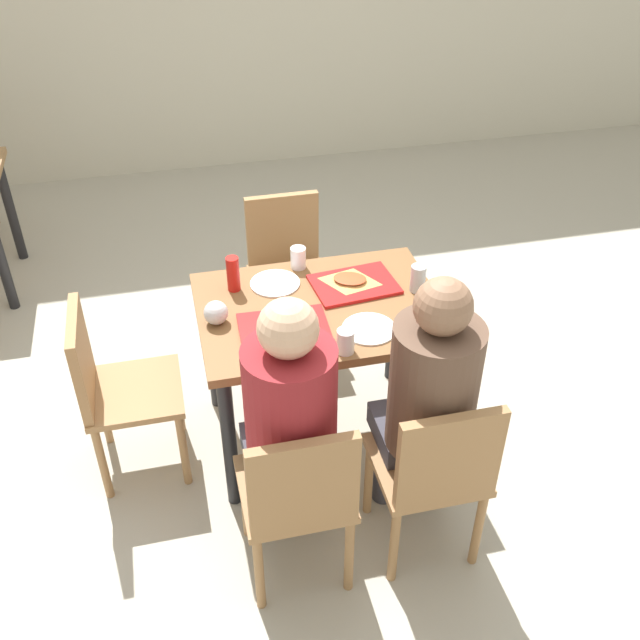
{
  "coord_description": "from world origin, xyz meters",
  "views": [
    {
      "loc": [
        -0.58,
        -2.46,
        2.53
      ],
      "look_at": [
        0.0,
        0.0,
        0.67
      ],
      "focal_mm": 41.22,
      "sensor_mm": 36.0,
      "label": 1
    }
  ],
  "objects_px": {
    "chair_left_end": "(112,383)",
    "soda_can": "(418,278)",
    "person_in_red": "(289,417)",
    "pizza_slice_a": "(282,324)",
    "foil_bundle": "(216,313)",
    "chair_far_side": "(287,264)",
    "person_in_brown_jacket": "(428,394)",
    "tray_red_near": "(284,329)",
    "paper_plate_near_edge": "(369,329)",
    "paper_plate_center": "(275,283)",
    "condiment_bottle": "(233,274)",
    "plastic_cup_a": "(298,258)",
    "tray_red_far": "(354,284)",
    "chair_near_right": "(436,469)",
    "plastic_cup_b": "(346,341)",
    "pizza_slice_b": "(350,280)",
    "main_table": "(320,327)",
    "chair_near_left": "(299,494)"
  },
  "relations": [
    {
      "from": "pizza_slice_a",
      "to": "condiment_bottle",
      "type": "bearing_deg",
      "value": 114.34
    },
    {
      "from": "person_in_red",
      "to": "tray_red_near",
      "type": "bearing_deg",
      "value": 81.03
    },
    {
      "from": "person_in_red",
      "to": "plastic_cup_b",
      "type": "bearing_deg",
      "value": 46.71
    },
    {
      "from": "plastic_cup_a",
      "to": "tray_red_far",
      "type": "bearing_deg",
      "value": -45.2
    },
    {
      "from": "tray_red_far",
      "to": "plastic_cup_b",
      "type": "bearing_deg",
      "value": -109.61
    },
    {
      "from": "chair_left_end",
      "to": "plastic_cup_a",
      "type": "relative_size",
      "value": 8.39
    },
    {
      "from": "pizza_slice_b",
      "to": "soda_can",
      "type": "height_order",
      "value": "soda_can"
    },
    {
      "from": "paper_plate_center",
      "to": "soda_can",
      "type": "xyz_separation_m",
      "value": [
        0.59,
        -0.19,
        0.06
      ]
    },
    {
      "from": "chair_near_left",
      "to": "chair_far_side",
      "type": "bearing_deg",
      "value": 80.4
    },
    {
      "from": "tray_red_near",
      "to": "paper_plate_near_edge",
      "type": "bearing_deg",
      "value": -12.7
    },
    {
      "from": "tray_red_far",
      "to": "paper_plate_center",
      "type": "bearing_deg",
      "value": 164.27
    },
    {
      "from": "chair_left_end",
      "to": "plastic_cup_b",
      "type": "distance_m",
      "value": 1.02
    },
    {
      "from": "plastic_cup_a",
      "to": "foil_bundle",
      "type": "distance_m",
      "value": 0.53
    },
    {
      "from": "pizza_slice_a",
      "to": "foil_bundle",
      "type": "bearing_deg",
      "value": 158.17
    },
    {
      "from": "pizza_slice_a",
      "to": "chair_left_end",
      "type": "bearing_deg",
      "value": 170.49
    },
    {
      "from": "chair_far_side",
      "to": "person_in_red",
      "type": "xyz_separation_m",
      "value": [
        -0.26,
        -1.38,
        0.25
      ]
    },
    {
      "from": "person_in_red",
      "to": "pizza_slice_a",
      "type": "distance_m",
      "value": 0.51
    },
    {
      "from": "paper_plate_center",
      "to": "tray_red_near",
      "type": "bearing_deg",
      "value": -94.34
    },
    {
      "from": "person_in_red",
      "to": "pizza_slice_a",
      "type": "xyz_separation_m",
      "value": [
        0.07,
        0.5,
        0.03
      ]
    },
    {
      "from": "paper_plate_center",
      "to": "condiment_bottle",
      "type": "xyz_separation_m",
      "value": [
        -0.18,
        0.0,
        0.08
      ]
    },
    {
      "from": "condiment_bottle",
      "to": "tray_red_near",
      "type": "bearing_deg",
      "value": -65.53
    },
    {
      "from": "plastic_cup_a",
      "to": "condiment_bottle",
      "type": "distance_m",
      "value": 0.33
    },
    {
      "from": "plastic_cup_a",
      "to": "foil_bundle",
      "type": "xyz_separation_m",
      "value": [
        -0.41,
        -0.34,
        0.0
      ]
    },
    {
      "from": "chair_far_side",
      "to": "condiment_bottle",
      "type": "xyz_separation_m",
      "value": [
        -0.33,
        -0.55,
        0.33
      ]
    },
    {
      "from": "chair_far_side",
      "to": "person_in_brown_jacket",
      "type": "distance_m",
      "value": 1.43
    },
    {
      "from": "chair_left_end",
      "to": "person_in_red",
      "type": "distance_m",
      "value": 0.93
    },
    {
      "from": "person_in_red",
      "to": "pizza_slice_b",
      "type": "bearing_deg",
      "value": 60.61
    },
    {
      "from": "soda_can",
      "to": "paper_plate_near_edge",
      "type": "bearing_deg",
      "value": -141.38
    },
    {
      "from": "chair_near_right",
      "to": "plastic_cup_b",
      "type": "height_order",
      "value": "plastic_cup_b"
    },
    {
      "from": "chair_left_end",
      "to": "tray_red_far",
      "type": "bearing_deg",
      "value": 5.99
    },
    {
      "from": "tray_red_near",
      "to": "tray_red_far",
      "type": "bearing_deg",
      "value": 34.22
    },
    {
      "from": "main_table",
      "to": "chair_near_right",
      "type": "bearing_deg",
      "value": -71.31
    },
    {
      "from": "chair_left_end",
      "to": "paper_plate_center",
      "type": "distance_m",
      "value": 0.81
    },
    {
      "from": "chair_near_left",
      "to": "pizza_slice_a",
      "type": "bearing_deg",
      "value": 83.73
    },
    {
      "from": "pizza_slice_b",
      "to": "person_in_brown_jacket",
      "type": "bearing_deg",
      "value": -82.96
    },
    {
      "from": "chair_left_end",
      "to": "paper_plate_near_edge",
      "type": "relative_size",
      "value": 3.81
    },
    {
      "from": "person_in_red",
      "to": "chair_far_side",
      "type": "bearing_deg",
      "value": 79.45
    },
    {
      "from": "chair_left_end",
      "to": "soda_can",
      "type": "height_order",
      "value": "soda_can"
    },
    {
      "from": "main_table",
      "to": "foil_bundle",
      "type": "bearing_deg",
      "value": -177.53
    },
    {
      "from": "chair_far_side",
      "to": "person_in_brown_jacket",
      "type": "xyz_separation_m",
      "value": [
        0.26,
        -1.38,
        0.25
      ]
    },
    {
      "from": "person_in_brown_jacket",
      "to": "chair_near_right",
      "type": "bearing_deg",
      "value": -90.0
    },
    {
      "from": "paper_plate_center",
      "to": "pizza_slice_a",
      "type": "distance_m",
      "value": 0.33
    },
    {
      "from": "plastic_cup_a",
      "to": "soda_can",
      "type": "height_order",
      "value": "soda_can"
    },
    {
      "from": "paper_plate_center",
      "to": "chair_left_end",
      "type": "bearing_deg",
      "value": -164.43
    },
    {
      "from": "chair_far_side",
      "to": "soda_can",
      "type": "bearing_deg",
      "value": -59.47
    },
    {
      "from": "paper_plate_center",
      "to": "plastic_cup_a",
      "type": "relative_size",
      "value": 2.2
    },
    {
      "from": "paper_plate_near_edge",
      "to": "plastic_cup_a",
      "type": "distance_m",
      "value": 0.56
    },
    {
      "from": "person_in_brown_jacket",
      "to": "tray_red_far",
      "type": "bearing_deg",
      "value": 96.0
    },
    {
      "from": "chair_near_right",
      "to": "condiment_bottle",
      "type": "relative_size",
      "value": 5.24
    },
    {
      "from": "plastic_cup_a",
      "to": "person_in_red",
      "type": "bearing_deg",
      "value": -103.82
    }
  ]
}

